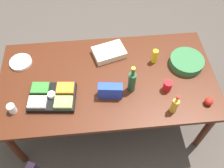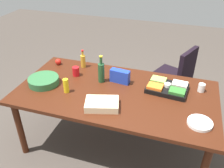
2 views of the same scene
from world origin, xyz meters
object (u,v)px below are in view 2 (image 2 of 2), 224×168
Objects in this scene: paper_plate_stack at (200,123)px; dressing_bottle at (83,61)px; wine_bottle at (101,72)px; chip_bag_blue at (120,76)px; sheet_cake at (102,104)px; veggie_tray at (167,88)px; office_chair at (173,83)px; conference_table at (115,97)px; paper_cup at (201,88)px; salad_bowl at (44,81)px; apple_red at (58,62)px; mustard_bottle at (66,86)px; red_solo_cup at (76,71)px.

dressing_bottle is at bearing 154.20° from paper_plate_stack.
wine_bottle reaches higher than paper_plate_stack.
wine_bottle reaches higher than chip_bag_blue.
sheet_cake is at bearing -54.52° from dressing_bottle.
paper_plate_stack is (1.08, -0.42, -0.11)m from wine_bottle.
veggie_tray is (0.56, 0.49, 0.00)m from sheet_cake.
wine_bottle reaches higher than office_chair.
conference_table is at bearing 82.08° from sheet_cake.
office_chair is at bearing 103.13° from paper_plate_stack.
veggie_tray reaches higher than paper_plate_stack.
dressing_bottle is at bearing 142.22° from wine_bottle.
paper_cup is at bearing -5.13° from dressing_bottle.
dressing_bottle reaches higher than paper_plate_stack.
paper_cup is at bearing -68.06° from office_chair.
office_chair is at bearing 40.79° from salad_bowl.
office_chair is 2.83× the size of sheet_cake.
apple_red is 0.48m from salad_bowl.
office_chair is 2.84× the size of wine_bottle.
office_chair is 0.97m from paper_cup.
wine_bottle is at bearing 48.73° from mustard_bottle.
veggie_tray is 2.03× the size of chip_bag_blue.
chip_bag_blue is at bearing 92.72° from conference_table.
office_chair is at bearing 50.05° from mustard_bottle.
apple_red is 0.84× the size of paper_cup.
dressing_bottle is 1.04× the size of chip_bag_blue.
apple_red is at bearing 141.22° from sheet_cake.
office_chair is at bearing 31.07° from dressing_bottle.
veggie_tray is at bearing -1.34° from chip_bag_blue.
apple_red is 0.23× the size of salad_bowl.
salad_bowl reaches higher than conference_table.
dressing_bottle reaches higher than salad_bowl.
paper_cup is 0.39× the size of dressing_bottle.
red_solo_cup is 0.23m from dressing_bottle.
dressing_bottle is at bearing 95.88° from mustard_bottle.
veggie_tray is at bearing 126.63° from paper_plate_stack.
sheet_cake is 2.91× the size of red_solo_cup.
paper_plate_stack is at bearing -25.80° from dressing_bottle.
wine_bottle is at bearing -18.57° from apple_red.
conference_table is 0.96m from apple_red.
conference_table is 0.70m from dressing_bottle.
paper_plate_stack is at bearing -28.45° from chip_bag_blue.
salad_bowl is at bearing -167.18° from paper_cup.
salad_bowl reaches higher than apple_red.
paper_cup is 0.56m from paper_plate_stack.
sheet_cake is 3.56× the size of paper_cup.
conference_table is 0.59m from red_solo_cup.
chip_bag_blue is (0.54, 0.02, 0.02)m from red_solo_cup.
dressing_bottle is at bearing 91.49° from red_solo_cup.
paper_cup is 1.42m from red_solo_cup.
office_chair is 1.56m from sheet_cake.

